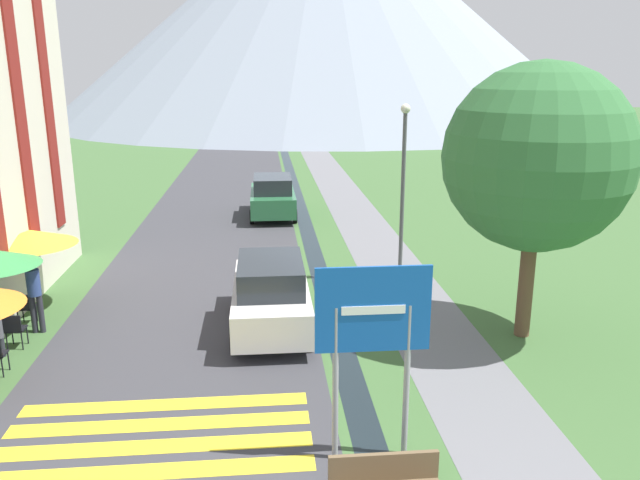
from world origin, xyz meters
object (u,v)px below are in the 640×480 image
(tree_by_path, at_px, (538,158))
(cafe_chair_middle, at_px, (14,328))
(parked_car_far, at_px, (273,196))
(parked_car_near, at_px, (271,294))
(person_standing_terrace, at_px, (34,291))
(cafe_umbrella_rear_yellow, at_px, (30,238))
(streetlamp, at_px, (403,179))
(road_sign, at_px, (373,331))
(cafe_chair_far_right, at_px, (25,306))

(tree_by_path, bearing_deg, cafe_chair_middle, 178.44)
(parked_car_far, xyz_separation_m, tree_by_path, (5.82, -13.37, 3.42))
(cafe_chair_middle, bearing_deg, parked_car_near, -5.68)
(person_standing_terrace, bearing_deg, cafe_umbrella_rear_yellow, 108.43)
(streetlamp, bearing_deg, parked_car_far, 112.14)
(cafe_umbrella_rear_yellow, distance_m, person_standing_terrace, 1.98)
(parked_car_near, height_order, cafe_umbrella_rear_yellow, cafe_umbrella_rear_yellow)
(cafe_chair_middle, distance_m, person_standing_terrace, 1.09)
(streetlamp, xyz_separation_m, tree_by_path, (2.11, -4.25, 1.18))
(parked_car_near, bearing_deg, parked_car_far, 88.72)
(streetlamp, bearing_deg, tree_by_path, -63.59)
(parked_car_far, xyz_separation_m, cafe_umbrella_rear_yellow, (-6.56, -10.46, 1.08))
(parked_car_near, relative_size, person_standing_terrace, 2.37)
(road_sign, distance_m, parked_car_near, 5.93)
(cafe_chair_middle, relative_size, cafe_umbrella_rear_yellow, 0.36)
(cafe_umbrella_rear_yellow, height_order, streetlamp, streetlamp)
(parked_car_near, distance_m, cafe_chair_middle, 5.98)
(streetlamp, bearing_deg, cafe_chair_middle, -158.42)
(cafe_chair_middle, relative_size, cafe_chair_far_right, 1.00)
(road_sign, height_order, streetlamp, streetlamp)
(road_sign, distance_m, parked_car_far, 18.05)
(parked_car_near, xyz_separation_m, streetlamp, (3.98, 3.27, 2.24))
(parked_car_far, distance_m, cafe_chair_far_right, 13.32)
(cafe_chair_middle, bearing_deg, streetlamp, 9.65)
(parked_car_near, distance_m, cafe_umbrella_rear_yellow, 6.67)
(person_standing_terrace, distance_m, tree_by_path, 12.33)
(parked_car_far, distance_m, cafe_umbrella_rear_yellow, 12.39)
(cafe_umbrella_rear_yellow, height_order, person_standing_terrace, cafe_umbrella_rear_yellow)
(cafe_chair_far_right, xyz_separation_m, cafe_umbrella_rear_yellow, (-0.10, 1.19, 1.48))
(parked_car_near, relative_size, parked_car_far, 1.01)
(parked_car_far, bearing_deg, road_sign, -85.95)
(cafe_umbrella_rear_yellow, height_order, tree_by_path, tree_by_path)
(road_sign, bearing_deg, person_standing_terrace, 141.31)
(streetlamp, bearing_deg, cafe_umbrella_rear_yellow, -172.57)
(road_sign, height_order, tree_by_path, tree_by_path)
(road_sign, relative_size, cafe_chair_far_right, 3.94)
(cafe_chair_middle, xyz_separation_m, person_standing_terrace, (0.20, 0.92, 0.55))
(road_sign, height_order, cafe_umbrella_rear_yellow, road_sign)
(person_standing_terrace, bearing_deg, parked_car_far, 63.63)
(cafe_umbrella_rear_yellow, distance_m, streetlamp, 10.42)
(cafe_chair_middle, relative_size, tree_by_path, 0.13)
(parked_car_near, bearing_deg, tree_by_path, -9.10)
(road_sign, bearing_deg, tree_by_path, 45.22)
(streetlamp, relative_size, tree_by_path, 0.82)
(road_sign, relative_size, tree_by_path, 0.51)
(road_sign, bearing_deg, cafe_chair_middle, 146.72)
(tree_by_path, bearing_deg, cafe_chair_far_right, 172.01)
(parked_car_far, height_order, cafe_chair_far_right, parked_car_far)
(person_standing_terrace, bearing_deg, cafe_chair_far_right, 133.47)
(streetlamp, bearing_deg, cafe_chair_far_right, -166.05)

